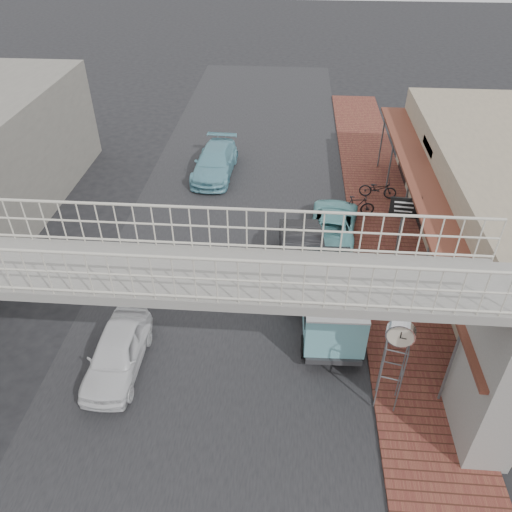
% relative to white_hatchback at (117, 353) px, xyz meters
% --- Properties ---
extents(ground, '(120.00, 120.00, 0.00)m').
position_rel_white_hatchback_xyz_m(ground, '(2.80, 2.46, -0.64)').
color(ground, black).
rests_on(ground, ground).
extents(road_strip, '(10.00, 60.00, 0.01)m').
position_rel_white_hatchback_xyz_m(road_strip, '(2.80, 2.46, -0.63)').
color(road_strip, black).
rests_on(road_strip, ground).
extents(sidewalk, '(3.00, 40.00, 0.10)m').
position_rel_white_hatchback_xyz_m(sidewalk, '(9.30, 5.46, -0.59)').
color(sidewalk, brown).
rests_on(sidewalk, ground).
extents(footbridge, '(16.40, 2.40, 6.34)m').
position_rel_white_hatchback_xyz_m(footbridge, '(2.80, -1.54, 2.54)').
color(footbridge, gray).
rests_on(footbridge, ground).
extents(white_hatchback, '(1.50, 3.73, 1.27)m').
position_rel_white_hatchback_xyz_m(white_hatchback, '(0.00, 0.00, 0.00)').
color(white_hatchback, white).
rests_on(white_hatchback, ground).
extents(dark_sedan, '(1.93, 4.71, 1.52)m').
position_rel_white_hatchback_xyz_m(dark_sedan, '(5.66, 5.12, 0.12)').
color(dark_sedan, black).
rests_on(dark_sedan, ground).
extents(angkot_curb, '(2.48, 4.41, 1.16)m').
position_rel_white_hatchback_xyz_m(angkot_curb, '(7.00, 8.03, -0.05)').
color(angkot_curb, '#69B2B6').
rests_on(angkot_curb, ground).
extents(angkot_far, '(2.12, 4.79, 1.37)m').
position_rel_white_hatchback_xyz_m(angkot_far, '(1.17, 13.12, 0.05)').
color(angkot_far, '#6FB0C1').
rests_on(angkot_far, ground).
extents(angkot_van, '(2.03, 4.26, 2.06)m').
position_rel_white_hatchback_xyz_m(angkot_van, '(6.60, 2.32, 0.67)').
color(angkot_van, black).
rests_on(angkot_van, ground).
extents(motorcycle_near, '(1.82, 0.86, 0.92)m').
position_rel_white_hatchback_xyz_m(motorcycle_near, '(9.27, 11.16, -0.07)').
color(motorcycle_near, black).
rests_on(motorcycle_near, sidewalk).
extents(motorcycle_far, '(1.70, 0.63, 1.00)m').
position_rel_white_hatchback_xyz_m(motorcycle_far, '(8.10, 9.42, -0.04)').
color(motorcycle_far, black).
rests_on(motorcycle_far, sidewalk).
extents(street_clock, '(0.81, 0.72, 3.15)m').
position_rel_white_hatchback_xyz_m(street_clock, '(8.10, -0.75, 2.08)').
color(street_clock, '#59595B').
rests_on(street_clock, sidewalk).
extents(arrow_sign, '(1.70, 1.09, 2.88)m').
position_rel_white_hatchback_xyz_m(arrow_sign, '(10.12, 6.21, 1.79)').
color(arrow_sign, '#59595B').
rests_on(arrow_sign, sidewalk).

